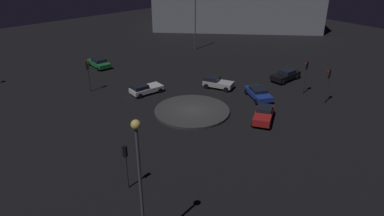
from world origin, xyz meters
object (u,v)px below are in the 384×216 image
(car_black, at_px, (286,75))
(traffic_light_southwest, at_px, (88,71))
(streetlamp_northwest, at_px, (195,16))
(traffic_light_southeast, at_px, (126,158))
(car_silver, at_px, (217,82))
(traffic_light_north, at_px, (306,71))
(store_building, at_px, (237,7))
(car_green, at_px, (99,63))
(traffic_light_northeast, at_px, (328,80))
(car_red, at_px, (264,114))
(car_blue, at_px, (258,93))
(car_white, at_px, (145,89))
(streetlamp_southeast, at_px, (139,169))

(car_black, bearing_deg, traffic_light_southwest, 147.87)
(streetlamp_northwest, bearing_deg, traffic_light_southeast, -48.43)
(car_silver, height_order, streetlamp_northwest, streetlamp_northwest)
(traffic_light_north, height_order, store_building, store_building)
(store_building, bearing_deg, car_green, 53.08)
(traffic_light_northeast, height_order, traffic_light_southwest, traffic_light_northeast)
(traffic_light_north, distance_m, traffic_light_southwest, 27.04)
(car_red, height_order, car_blue, car_red)
(traffic_light_north, height_order, traffic_light_southeast, traffic_light_north)
(car_blue, relative_size, traffic_light_northeast, 1.13)
(car_blue, relative_size, car_white, 1.15)
(traffic_light_southwest, bearing_deg, store_building, 82.67)
(car_white, distance_m, store_building, 40.56)
(car_silver, height_order, streetlamp_southeast, streetlamp_southeast)
(car_white, height_order, traffic_light_southeast, traffic_light_southeast)
(traffic_light_north, relative_size, store_building, 0.13)
(car_blue, height_order, traffic_light_north, traffic_light_north)
(traffic_light_north, height_order, streetlamp_northwest, streetlamp_northwest)
(traffic_light_southeast, bearing_deg, car_silver, -1.43)
(car_black, height_order, streetlamp_northwest, streetlamp_northwest)
(traffic_light_southwest, bearing_deg, car_red, 3.06)
(traffic_light_southwest, bearing_deg, car_green, 121.40)
(car_black, relative_size, streetlamp_southeast, 0.49)
(car_black, bearing_deg, streetlamp_southeast, -159.26)
(traffic_light_north, relative_size, streetlamp_northwest, 0.47)
(car_green, distance_m, streetlamp_southeast, 37.17)
(car_silver, bearing_deg, traffic_light_northeast, 3.66)
(car_white, height_order, traffic_light_north, traffic_light_north)
(car_silver, bearing_deg, car_red, -40.08)
(traffic_light_southwest, bearing_deg, traffic_light_southeast, -43.08)
(car_blue, distance_m, traffic_light_northeast, 8.11)
(car_green, xyz_separation_m, traffic_light_southwest, (8.07, -5.30, 2.13))
(car_red, distance_m, car_blue, 6.03)
(car_blue, bearing_deg, traffic_light_north, 88.55)
(car_green, height_order, car_blue, car_green)
(streetlamp_northwest, height_order, streetlamp_southeast, streetlamp_southeast)
(traffic_light_north, bearing_deg, streetlamp_southeast, 35.13)
(car_green, height_order, car_red, car_red)
(car_blue, height_order, car_white, car_white)
(car_white, xyz_separation_m, streetlamp_northwest, (-10.91, 17.72, 5.21))
(traffic_light_north, bearing_deg, traffic_light_southeast, 24.08)
(traffic_light_southeast, relative_size, streetlamp_southeast, 0.42)
(car_silver, xyz_separation_m, traffic_light_northeast, (11.75, 6.46, 2.23))
(car_silver, bearing_deg, car_blue, -9.71)
(store_building, bearing_deg, traffic_light_northeast, 103.25)
(car_blue, xyz_separation_m, streetlamp_northwest, (-21.05, 7.86, 5.18))
(traffic_light_northeast, bearing_deg, streetlamp_southeast, 40.92)
(traffic_light_northeast, bearing_deg, store_building, -89.80)
(car_blue, relative_size, traffic_light_north, 1.12)
(store_building, bearing_deg, traffic_light_southwest, 62.75)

